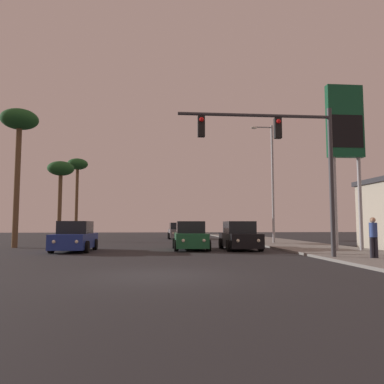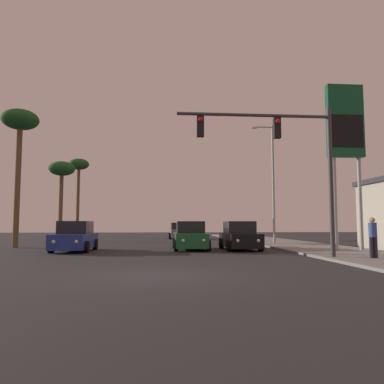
{
  "view_description": "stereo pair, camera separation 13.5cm",
  "coord_description": "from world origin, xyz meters",
  "views": [
    {
      "loc": [
        0.03,
        -11.16,
        1.5
      ],
      "look_at": [
        1.97,
        11.16,
        3.44
      ],
      "focal_mm": 35.0,
      "sensor_mm": 36.0,
      "label": 1
    },
    {
      "loc": [
        0.17,
        -11.17,
        1.5
      ],
      "look_at": [
        1.97,
        11.16,
        3.44
      ],
      "focal_mm": 35.0,
      "sensor_mm": 36.0,
      "label": 2
    }
  ],
  "objects": [
    {
      "name": "ground_plane",
      "position": [
        0.0,
        0.0,
        0.0
      ],
      "size": [
        120.0,
        120.0,
        0.0
      ],
      "primitive_type": "plane",
      "color": "#28282B"
    },
    {
      "name": "sidewalk_right",
      "position": [
        9.5,
        10.0,
        0.06
      ],
      "size": [
        5.0,
        60.0,
        0.12
      ],
      "color": "gray",
      "rests_on": "ground"
    },
    {
      "name": "car_black",
      "position": [
        4.77,
        10.77,
        0.76
      ],
      "size": [
        2.04,
        4.31,
        1.68
      ],
      "rotation": [
        0.0,
        0.0,
        3.15
      ],
      "color": "black",
      "rests_on": "ground"
    },
    {
      "name": "car_blue",
      "position": [
        -4.67,
        10.31,
        0.76
      ],
      "size": [
        2.04,
        4.33,
        1.68
      ],
      "rotation": [
        0.0,
        0.0,
        3.12
      ],
      "color": "navy",
      "rests_on": "ground"
    },
    {
      "name": "car_grey",
      "position": [
        1.94,
        28.14,
        0.76
      ],
      "size": [
        2.04,
        4.34,
        1.68
      ],
      "rotation": [
        0.0,
        0.0,
        3.18
      ],
      "color": "slate",
      "rests_on": "ground"
    },
    {
      "name": "car_green",
      "position": [
        1.87,
        11.13,
        0.76
      ],
      "size": [
        2.04,
        4.33,
        1.68
      ],
      "rotation": [
        0.0,
        0.0,
        3.12
      ],
      "color": "#195933",
      "rests_on": "ground"
    },
    {
      "name": "traffic_light_mast",
      "position": [
        5.57,
        4.42,
        4.7
      ],
      "size": [
        6.81,
        0.36,
        6.5
      ],
      "color": "#38383D",
      "rests_on": "sidewalk_right"
    },
    {
      "name": "street_lamp",
      "position": [
        8.5,
        16.55,
        5.12
      ],
      "size": [
        1.74,
        0.24,
        9.0
      ],
      "color": "#99999E",
      "rests_on": "sidewalk_right"
    },
    {
      "name": "gas_station_sign",
      "position": [
        10.09,
        8.06,
        6.62
      ],
      "size": [
        2.0,
        0.42,
        9.0
      ],
      "color": "#99999E",
      "rests_on": "sidewalk_right"
    },
    {
      "name": "pedestrian_on_sidewalk",
      "position": [
        8.88,
        3.72,
        1.03
      ],
      "size": [
        0.34,
        0.32,
        1.67
      ],
      "color": "#23232D",
      "rests_on": "sidewalk_right"
    },
    {
      "name": "palm_tree_mid",
      "position": [
        -9.1,
        24.0,
        6.32
      ],
      "size": [
        2.4,
        2.4,
        7.32
      ],
      "color": "brown",
      "rests_on": "ground"
    },
    {
      "name": "palm_tree_near",
      "position": [
        -9.27,
        14.0,
        7.91
      ],
      "size": [
        2.4,
        2.4,
        9.11
      ],
      "color": "brown",
      "rests_on": "ground"
    },
    {
      "name": "palm_tree_far",
      "position": [
        -9.77,
        34.0,
        8.12
      ],
      "size": [
        2.4,
        2.4,
        9.34
      ],
      "color": "brown",
      "rests_on": "ground"
    }
  ]
}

